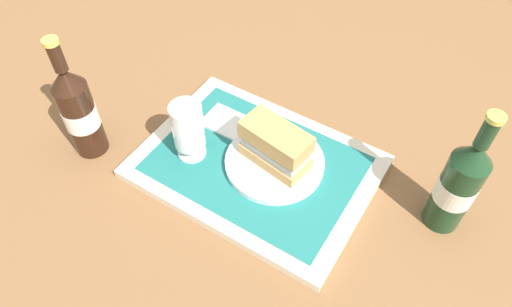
{
  "coord_description": "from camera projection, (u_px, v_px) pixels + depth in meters",
  "views": [
    {
      "loc": [
        -0.3,
        0.48,
        0.73
      ],
      "look_at": [
        0.0,
        0.0,
        0.05
      ],
      "focal_mm": 33.04,
      "sensor_mm": 36.0,
      "label": 1
    }
  ],
  "objects": [
    {
      "name": "tray",
      "position": [
        256.0,
        167.0,
        0.91
      ],
      "size": [
        0.44,
        0.32,
        0.02
      ],
      "primitive_type": "cube",
      "color": "beige",
      "rests_on": "ground_plane"
    },
    {
      "name": "beer_bottle",
      "position": [
        79.0,
        111.0,
        0.88
      ],
      "size": [
        0.07,
        0.07,
        0.27
      ],
      "color": "black",
      "rests_on": "ground_plane"
    },
    {
      "name": "napkin_folded",
      "position": [
        226.0,
        122.0,
        0.97
      ],
      "size": [
        0.09,
        0.07,
        0.01
      ],
      "primitive_type": "cube",
      "color": "white",
      "rests_on": "placemat"
    },
    {
      "name": "placemat",
      "position": [
        256.0,
        163.0,
        0.91
      ],
      "size": [
        0.38,
        0.27,
        0.0
      ],
      "primitive_type": "cube",
      "color": "#1E6B66",
      "rests_on": "tray"
    },
    {
      "name": "beer_glass",
      "position": [
        188.0,
        128.0,
        0.87
      ],
      "size": [
        0.06,
        0.06,
        0.12
      ],
      "color": "silver",
      "rests_on": "placemat"
    },
    {
      "name": "sandwich",
      "position": [
        274.0,
        144.0,
        0.86
      ],
      "size": [
        0.14,
        0.08,
        0.08
      ],
      "rotation": [
        0.0,
        0.0,
        -0.16
      ],
      "color": "tan",
      "rests_on": "plate"
    },
    {
      "name": "ground_plane",
      "position": [
        256.0,
        170.0,
        0.92
      ],
      "size": [
        3.0,
        3.0,
        0.0
      ],
      "primitive_type": "plane",
      "color": "brown"
    },
    {
      "name": "second_bottle",
      "position": [
        458.0,
        185.0,
        0.77
      ],
      "size": [
        0.07,
        0.07,
        0.27
      ],
      "color": "#19381E",
      "rests_on": "ground_plane"
    },
    {
      "name": "plate",
      "position": [
        275.0,
        162.0,
        0.9
      ],
      "size": [
        0.19,
        0.19,
        0.01
      ],
      "primitive_type": "cylinder",
      "color": "white",
      "rests_on": "placemat"
    }
  ]
}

